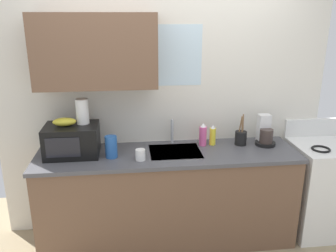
{
  "coord_description": "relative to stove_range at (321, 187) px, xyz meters",
  "views": [
    {
      "loc": [
        -0.34,
        -2.88,
        2.08
      ],
      "look_at": [
        0.0,
        0.0,
        1.15
      ],
      "focal_mm": 37.15,
      "sensor_mm": 36.0,
      "label": 1
    }
  ],
  "objects": [
    {
      "name": "utensil_crock",
      "position": [
        -0.81,
        0.12,
        0.51
      ],
      "size": [
        0.11,
        0.11,
        0.3
      ],
      "color": "black",
      "rests_on": "counter_unit"
    },
    {
      "name": "dish_soap_bottle_yellow",
      "position": [
        -1.08,
        0.15,
        0.53
      ],
      "size": [
        0.06,
        0.06,
        0.2
      ],
      "color": "yellow",
      "rests_on": "counter_unit"
    },
    {
      "name": "kitchen_wall_assembly",
      "position": [
        -1.64,
        0.3,
        0.91
      ],
      "size": [
        3.12,
        0.42,
        2.5
      ],
      "color": "silver",
      "rests_on": "ground"
    },
    {
      "name": "coffee_maker",
      "position": [
        -0.58,
        0.1,
        0.55
      ],
      "size": [
        0.19,
        0.21,
        0.28
      ],
      "color": "black",
      "rests_on": "counter_unit"
    },
    {
      "name": "dish_soap_bottle_pink",
      "position": [
        -1.17,
        0.14,
        0.54
      ],
      "size": [
        0.07,
        0.07,
        0.22
      ],
      "color": "#E55999",
      "rests_on": "counter_unit"
    },
    {
      "name": "stove_range",
      "position": [
        0.0,
        0.0,
        0.0
      ],
      "size": [
        0.6,
        0.6,
        1.08
      ],
      "color": "white",
      "rests_on": "ground"
    },
    {
      "name": "sink_faucet",
      "position": [
        -1.45,
        0.24,
        0.56
      ],
      "size": [
        0.03,
        0.03,
        0.24
      ],
      "primitive_type": "cylinder",
      "color": "#B2B5BA",
      "rests_on": "counter_unit"
    },
    {
      "name": "microwave",
      "position": [
        -2.36,
        0.04,
        0.58
      ],
      "size": [
        0.46,
        0.35,
        0.27
      ],
      "color": "black",
      "rests_on": "counter_unit"
    },
    {
      "name": "counter_unit",
      "position": [
        -1.52,
        -0.0,
        0.0
      ],
      "size": [
        2.35,
        0.63,
        0.9
      ],
      "color": "brown",
      "rests_on": "ground"
    },
    {
      "name": "banana_bunch",
      "position": [
        -2.41,
        0.05,
        0.75
      ],
      "size": [
        0.2,
        0.11,
        0.07
      ],
      "primitive_type": "ellipsoid",
      "color": "gold",
      "rests_on": "microwave"
    },
    {
      "name": "mug_white",
      "position": [
        -1.77,
        -0.14,
        0.49
      ],
      "size": [
        0.08,
        0.08,
        0.09
      ],
      "primitive_type": "cylinder",
      "color": "white",
      "rests_on": "counter_unit"
    },
    {
      "name": "paper_towel_roll",
      "position": [
        -2.26,
        0.1,
        0.82
      ],
      "size": [
        0.11,
        0.11,
        0.22
      ],
      "primitive_type": "cylinder",
      "color": "white",
      "rests_on": "microwave"
    },
    {
      "name": "cereal_canister",
      "position": [
        -2.02,
        -0.05,
        0.54
      ],
      "size": [
        0.1,
        0.1,
        0.19
      ],
      "primitive_type": "cylinder",
      "color": "#2659A5",
      "rests_on": "counter_unit"
    }
  ]
}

